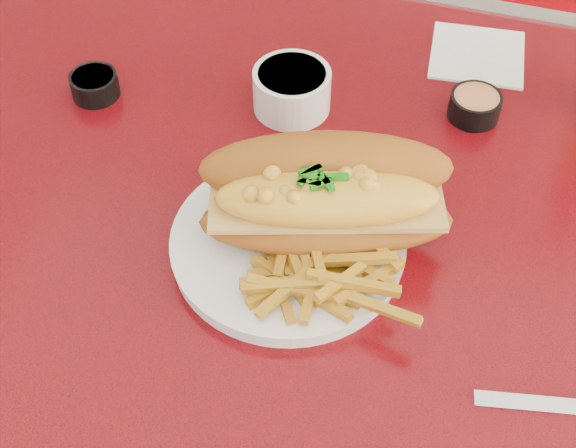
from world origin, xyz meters
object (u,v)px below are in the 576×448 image
(mac_hoagie, at_px, (326,195))
(fork, at_px, (293,207))
(booth_bench_far, at_px, (446,89))
(sauce_cup_right, at_px, (475,105))
(gravy_ramekin, at_px, (292,89))
(dinner_plate, at_px, (288,244))
(sauce_cup_left, at_px, (94,84))
(diner_table, at_px, (366,296))

(mac_hoagie, relative_size, fork, 1.94)
(mac_hoagie, bearing_deg, booth_bench_far, 69.17)
(mac_hoagie, bearing_deg, fork, 139.33)
(sauce_cup_right, bearing_deg, booth_bench_far, 96.57)
(gravy_ramekin, bearing_deg, sauce_cup_right, 13.09)
(booth_bench_far, bearing_deg, gravy_ramekin, -100.98)
(dinner_plate, bearing_deg, fork, 100.89)
(dinner_plate, height_order, sauce_cup_left, sauce_cup_left)
(booth_bench_far, bearing_deg, sauce_cup_left, -116.29)
(fork, xyz_separation_m, sauce_cup_right, (0.15, 0.21, -0.00))
(fork, distance_m, gravy_ramekin, 0.17)
(diner_table, xyz_separation_m, booth_bench_far, (0.00, 0.81, -0.32))
(dinner_plate, relative_size, sauce_cup_right, 4.09)
(mac_hoagie, xyz_separation_m, gravy_ramekin, (-0.09, 0.18, -0.04))
(dinner_plate, height_order, fork, same)
(mac_hoagie, distance_m, sauce_cup_right, 0.26)
(dinner_plate, height_order, gravy_ramekin, gravy_ramekin)
(diner_table, xyz_separation_m, dinner_plate, (-0.07, -0.08, 0.17))
(dinner_plate, distance_m, gravy_ramekin, 0.22)
(dinner_plate, bearing_deg, diner_table, 49.33)
(booth_bench_far, distance_m, gravy_ramekin, 0.86)
(gravy_ramekin, relative_size, sauce_cup_right, 1.42)
(fork, height_order, sauce_cup_right, sauce_cup_right)
(booth_bench_far, relative_size, mac_hoagie, 4.42)
(sauce_cup_left, bearing_deg, fork, -22.42)
(fork, height_order, gravy_ramekin, gravy_ramekin)
(mac_hoagie, distance_m, gravy_ramekin, 0.21)
(mac_hoagie, height_order, gravy_ramekin, mac_hoagie)
(sauce_cup_right, bearing_deg, dinner_plate, -119.49)
(diner_table, bearing_deg, dinner_plate, -130.67)
(sauce_cup_left, bearing_deg, diner_table, -11.82)
(fork, bearing_deg, sauce_cup_right, -34.80)
(booth_bench_far, xyz_separation_m, dinner_plate, (-0.07, -0.89, 0.49))
(diner_table, height_order, sauce_cup_left, sauce_cup_left)
(gravy_ramekin, bearing_deg, mac_hoagie, -63.36)
(booth_bench_far, distance_m, dinner_plate, 1.02)
(booth_bench_far, bearing_deg, mac_hoagie, -92.76)
(diner_table, bearing_deg, gravy_ramekin, 136.73)
(dinner_plate, distance_m, sauce_cup_left, 0.33)
(diner_table, distance_m, mac_hoagie, 0.24)
(gravy_ramekin, bearing_deg, dinner_plate, -73.68)
(mac_hoagie, xyz_separation_m, sauce_cup_left, (-0.32, 0.13, -0.05))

